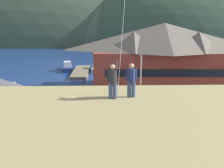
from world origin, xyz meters
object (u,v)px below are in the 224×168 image
(person_companion, at_px, (131,79))
(parked_car_mid_row_far, at_px, (125,136))
(parked_car_front_row_red, at_px, (216,142))
(wharf_dock, at_px, (81,72))
(moored_boat_outer_mooring, at_px, (98,68))
(parked_car_corner_spot, at_px, (219,115))
(parked_car_mid_row_near, at_px, (53,115))
(parked_car_lone_by_shed, at_px, (41,145))
(parking_light_pole, at_px, (141,79))
(person_kite_flyer, at_px, (113,80))
(moored_boat_wharfside, at_px, (67,67))
(harbor_lodge, at_px, (164,54))
(parked_car_front_row_silver, at_px, (167,116))

(person_companion, bearing_deg, parked_car_mid_row_far, 87.11)
(parked_car_front_row_red, bearing_deg, wharf_dock, 111.60)
(wharf_dock, relative_size, person_companion, 8.06)
(moored_boat_outer_mooring, bearing_deg, parked_car_corner_spot, -67.12)
(parked_car_mid_row_near, relative_size, parked_car_lone_by_shed, 1.01)
(wharf_dock, height_order, parking_light_pole, parking_light_pole)
(person_kite_flyer, bearing_deg, parked_car_mid_row_near, 113.43)
(parked_car_front_row_red, bearing_deg, moored_boat_wharfside, 113.95)
(harbor_lodge, distance_m, parked_car_mid_row_far, 22.80)
(parked_car_front_row_silver, height_order, person_companion, person_companion)
(harbor_lodge, distance_m, parked_car_mid_row_near, 22.07)
(moored_boat_wharfside, relative_size, moored_boat_outer_mooring, 0.91)
(person_kite_flyer, bearing_deg, moored_boat_wharfside, 100.79)
(parked_car_front_row_silver, relative_size, parking_light_pole, 0.64)
(parked_car_mid_row_near, height_order, person_kite_flyer, person_kite_flyer)
(parked_car_corner_spot, bearing_deg, parked_car_mid_row_far, -154.65)
(moored_boat_wharfside, bearing_deg, moored_boat_outer_mooring, -7.02)
(parked_car_corner_spot, xyz_separation_m, parked_car_front_row_red, (-3.02, -6.27, 0.00))
(parked_car_lone_by_shed, bearing_deg, moored_boat_wharfside, 94.74)
(wharf_dock, bearing_deg, parked_car_corner_spot, -59.63)
(parked_car_lone_by_shed, bearing_deg, parked_car_mid_row_near, 93.21)
(moored_boat_wharfside, height_order, person_kite_flyer, person_kite_flyer)
(wharf_dock, relative_size, parked_car_corner_spot, 3.27)
(parked_car_mid_row_far, distance_m, person_companion, 10.25)
(parked_car_front_row_silver, bearing_deg, parked_car_corner_spot, 2.00)
(parked_car_mid_row_far, relative_size, person_kite_flyer, 2.28)
(parked_car_corner_spot, distance_m, person_companion, 17.85)
(parked_car_front_row_silver, xyz_separation_m, parked_car_front_row_red, (2.48, -6.08, 0.00))
(wharf_dock, bearing_deg, parked_car_lone_by_shed, -90.20)
(moored_boat_wharfside, distance_m, parked_car_front_row_red, 42.69)
(moored_boat_wharfside, xyz_separation_m, parked_car_corner_spot, (20.35, -32.74, 0.34))
(person_companion, bearing_deg, moored_boat_outer_mooring, 93.57)
(parked_car_mid_row_far, xyz_separation_m, parking_light_pole, (2.61, 9.71, 2.90))
(parked_car_lone_by_shed, bearing_deg, parked_car_mid_row_far, 12.51)
(parked_car_corner_spot, relative_size, person_companion, 2.47)
(parked_car_front_row_silver, distance_m, parked_car_mid_row_far, 6.70)
(parked_car_front_row_silver, xyz_separation_m, person_companion, (-5.19, -12.46, 6.66))
(parked_car_front_row_silver, xyz_separation_m, parked_car_mid_row_far, (-4.80, -4.68, 0.00))
(moored_boat_wharfside, distance_m, person_kite_flyer, 47.01)
(parked_car_mid_row_far, bearing_deg, wharf_dock, 101.17)
(parked_car_front_row_red, relative_size, parking_light_pole, 0.64)
(moored_boat_outer_mooring, relative_size, parked_car_lone_by_shed, 1.72)
(harbor_lodge, relative_size, parked_car_lone_by_shed, 5.55)
(parked_car_mid_row_near, bearing_deg, parked_car_front_row_silver, -3.64)
(moored_boat_wharfside, relative_size, person_companion, 3.88)
(parked_car_lone_by_shed, bearing_deg, person_kite_flyer, -50.13)
(parked_car_front_row_red, bearing_deg, parked_car_mid_row_far, 169.16)
(parked_car_mid_row_far, xyz_separation_m, person_companion, (-0.39, -7.78, 6.66))
(harbor_lodge, xyz_separation_m, parked_car_front_row_silver, (-3.09, -16.21, -4.56))
(parked_car_corner_spot, bearing_deg, parked_car_front_row_red, -115.71)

